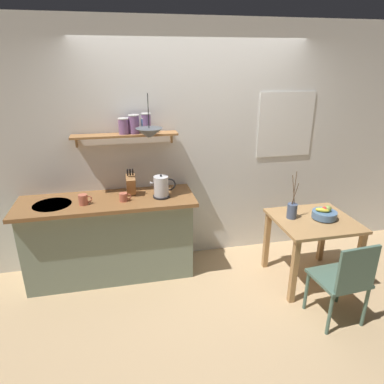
{
  "coord_description": "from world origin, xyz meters",
  "views": [
    {
      "loc": [
        -0.84,
        -3.14,
        2.28
      ],
      "look_at": [
        -0.1,
        0.25,
        0.95
      ],
      "focal_mm": 32.3,
      "sensor_mm": 36.0,
      "label": 1
    }
  ],
  "objects": [
    {
      "name": "wall_shelf",
      "position": [
        -0.7,
        0.49,
        1.61
      ],
      "size": [
        1.1,
        0.2,
        0.34
      ],
      "color": "#9E6B3D"
    },
    {
      "name": "twig_vase",
      "position": [
        0.88,
        -0.15,
        0.81
      ],
      "size": [
        0.1,
        0.1,
        0.51
      ],
      "color": "#475675",
      "rests_on": "dining_table"
    },
    {
      "name": "fruit_bowl",
      "position": [
        1.2,
        -0.24,
        0.79
      ],
      "size": [
        0.25,
        0.25,
        0.15
      ],
      "color": "#51759E",
      "rests_on": "dining_table"
    },
    {
      "name": "kitchen_counter",
      "position": [
        -1.0,
        0.32,
        0.47
      ],
      "size": [
        1.83,
        0.63,
        0.92
      ],
      "color": "gray",
      "rests_on": "ground_plane"
    },
    {
      "name": "dining_chair_near",
      "position": [
        1.03,
        -0.92,
        0.48
      ],
      "size": [
        0.46,
        0.44,
        0.85
      ],
      "color": "#4C6B5B",
      "rests_on": "ground_plane"
    },
    {
      "name": "pendant_lamp",
      "position": [
        -0.53,
        0.29,
        1.59
      ],
      "size": [
        0.27,
        0.27,
        0.44
      ],
      "color": "black"
    },
    {
      "name": "ground_plane",
      "position": [
        0.0,
        0.0,
        0.0
      ],
      "size": [
        14.0,
        14.0,
        0.0
      ],
      "primitive_type": "plane",
      "color": "tan"
    },
    {
      "name": "coffee_mug_spare",
      "position": [
        -0.82,
        0.22,
        0.97
      ],
      "size": [
        0.12,
        0.08,
        0.09
      ],
      "color": "#C6664C",
      "rests_on": "kitchen_counter"
    },
    {
      "name": "dining_table",
      "position": [
        1.1,
        -0.23,
        0.6
      ],
      "size": [
        0.81,
        0.75,
        0.73
      ],
      "color": "tan",
      "rests_on": "ground_plane"
    },
    {
      "name": "electric_kettle",
      "position": [
        -0.43,
        0.25,
        1.04
      ],
      "size": [
        0.27,
        0.18,
        0.25
      ],
      "color": "black",
      "rests_on": "kitchen_counter"
    },
    {
      "name": "coffee_mug_by_sink",
      "position": [
        -1.22,
        0.21,
        0.97
      ],
      "size": [
        0.13,
        0.09,
        0.1
      ],
      "color": "#C6664C",
      "rests_on": "kitchen_counter"
    },
    {
      "name": "back_wall",
      "position": [
        0.2,
        0.65,
        1.35
      ],
      "size": [
        6.8,
        0.11,
        2.7
      ],
      "color": "white",
      "rests_on": "ground_plane"
    },
    {
      "name": "knife_block",
      "position": [
        -0.74,
        0.38,
        1.04
      ],
      "size": [
        0.1,
        0.19,
        0.3
      ],
      "color": "#9E6B3D",
      "rests_on": "kitchen_counter"
    }
  ]
}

